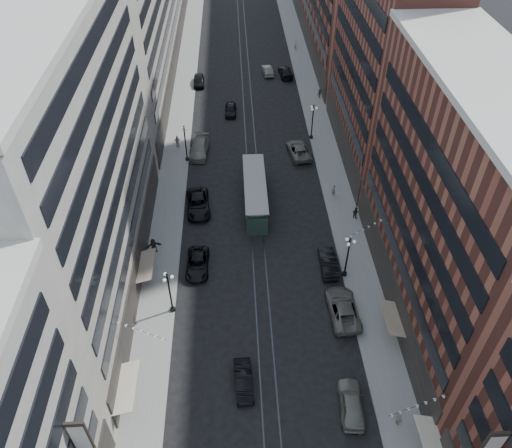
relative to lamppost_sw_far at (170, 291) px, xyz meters
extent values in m
plane|color=black|center=(9.20, 32.00, -3.10)|extent=(220.00, 220.00, 0.00)
cube|color=gray|center=(-1.80, 42.00, -3.02)|extent=(4.00, 180.00, 0.15)
cube|color=gray|center=(20.20, 42.00, -3.02)|extent=(4.00, 180.00, 0.15)
cube|color=#2D2D33|center=(8.50, 42.00, -3.09)|extent=(0.12, 180.00, 0.02)
cube|color=#2D2D33|center=(9.90, 42.00, -3.09)|extent=(0.12, 180.00, 0.02)
cube|color=#ACA698|center=(-7.80, 5.00, 10.90)|extent=(8.00, 36.00, 28.00)
cube|color=brown|center=(26.20, 0.00, 8.90)|extent=(8.00, 30.00, 24.00)
cube|color=brown|center=(26.20, 28.00, 17.90)|extent=(8.00, 26.00, 42.00)
cylinder|color=black|center=(0.00, 0.00, -2.80)|extent=(0.56, 0.56, 0.30)
cylinder|color=black|center=(0.00, 0.00, -0.35)|extent=(0.18, 0.18, 5.20)
sphere|color=black|center=(0.00, 0.00, 2.45)|extent=(0.24, 0.24, 0.24)
sphere|color=white|center=(0.45, 0.00, 2.05)|extent=(0.36, 0.36, 0.36)
sphere|color=white|center=(-0.22, 0.39, 2.05)|extent=(0.36, 0.36, 0.36)
sphere|color=white|center=(-0.22, -0.39, 2.05)|extent=(0.36, 0.36, 0.36)
cylinder|color=black|center=(0.00, 27.00, -2.80)|extent=(0.56, 0.56, 0.30)
cylinder|color=black|center=(0.00, 27.00, -0.35)|extent=(0.18, 0.18, 5.20)
sphere|color=black|center=(0.00, 27.00, 2.45)|extent=(0.24, 0.24, 0.24)
sphere|color=white|center=(0.45, 27.00, 2.05)|extent=(0.36, 0.36, 0.36)
sphere|color=white|center=(-0.22, 27.39, 2.05)|extent=(0.36, 0.36, 0.36)
sphere|color=white|center=(-0.22, 26.61, 2.05)|extent=(0.36, 0.36, 0.36)
cylinder|color=black|center=(18.40, 4.00, -2.80)|extent=(0.56, 0.56, 0.30)
cylinder|color=black|center=(18.40, 4.00, -0.35)|extent=(0.18, 0.18, 5.20)
sphere|color=black|center=(18.40, 4.00, 2.45)|extent=(0.24, 0.24, 0.24)
sphere|color=white|center=(18.85, 4.00, 2.05)|extent=(0.36, 0.36, 0.36)
sphere|color=white|center=(18.18, 4.39, 2.05)|extent=(0.36, 0.36, 0.36)
sphere|color=white|center=(18.18, 3.61, 2.05)|extent=(0.36, 0.36, 0.36)
cylinder|color=black|center=(18.40, 32.00, -2.80)|extent=(0.56, 0.56, 0.30)
cylinder|color=black|center=(18.40, 32.00, -0.35)|extent=(0.18, 0.18, 5.20)
sphere|color=black|center=(18.40, 32.00, 2.45)|extent=(0.24, 0.24, 0.24)
sphere|color=white|center=(18.85, 32.00, 2.05)|extent=(0.36, 0.36, 0.36)
sphere|color=white|center=(18.18, 32.39, 2.05)|extent=(0.36, 0.36, 0.36)
sphere|color=white|center=(18.18, 31.61, 2.05)|extent=(0.36, 0.36, 0.36)
cube|color=#273D31|center=(9.20, 16.92, -1.78)|extent=(2.53, 12.15, 2.63)
cube|color=gray|center=(9.20, 16.92, -0.16)|extent=(1.62, 11.14, 0.61)
cube|color=gray|center=(9.20, 16.92, 0.25)|extent=(2.73, 12.36, 0.15)
cylinder|color=black|center=(9.20, 12.37, -2.74)|extent=(2.33, 0.71, 0.71)
cylinder|color=black|center=(9.20, 21.48, -2.74)|extent=(2.33, 0.71, 0.71)
imported|color=black|center=(2.33, 5.88, -2.37)|extent=(2.52, 5.30, 1.46)
imported|color=slate|center=(16.13, -11.37, -2.25)|extent=(2.31, 5.09, 1.70)
imported|color=black|center=(7.00, -8.72, -2.36)|extent=(1.81, 4.54, 1.47)
imported|color=black|center=(-3.21, 5.88, -2.03)|extent=(0.92, 0.54, 1.83)
imported|color=#BBAE9B|center=(19.80, -13.01, -2.17)|extent=(0.69, 1.00, 1.55)
imported|color=black|center=(2.00, 16.16, -2.24)|extent=(3.40, 6.42, 1.72)
imported|color=slate|center=(1.71, 28.82, -2.22)|extent=(3.05, 6.28, 1.76)
imported|color=black|center=(0.80, 50.74, -2.29)|extent=(2.05, 4.78, 1.61)
imported|color=black|center=(16.76, 5.30, -2.28)|extent=(1.79, 4.98, 1.63)
imported|color=#67665B|center=(16.00, 27.73, -2.26)|extent=(3.56, 6.32, 1.67)
imported|color=black|center=(16.52, 53.52, -2.30)|extent=(2.60, 5.65, 1.60)
imported|color=black|center=(6.33, 40.13, -2.34)|extent=(1.85, 4.44, 1.50)
imported|color=slate|center=(13.24, 54.43, -2.36)|extent=(2.04, 4.64, 1.48)
imported|color=black|center=(-2.73, 8.57, -1.99)|extent=(1.85, 1.08, 1.92)
imported|color=#A99C8C|center=(-1.53, 30.36, -1.98)|extent=(1.18, 0.63, 1.93)
imported|color=black|center=(21.38, 13.42, -2.13)|extent=(0.90, 0.82, 1.63)
imported|color=#A39687|center=(19.36, 17.82, -1.99)|extent=(0.84, 0.78, 1.92)
imported|color=black|center=(21.49, 44.58, -2.15)|extent=(1.10, 0.64, 1.60)
imported|color=#66625A|center=(17.23, -1.21, -2.23)|extent=(3.12, 6.32, 1.73)
imported|color=#A79C8B|center=(-3.09, -8.19, -2.01)|extent=(0.68, 1.27, 1.87)
imported|color=#B5A596|center=(19.49, 64.64, -1.98)|extent=(0.65, 0.81, 1.94)
camera|label=1|loc=(6.95, -32.52, 37.57)|focal=35.00mm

